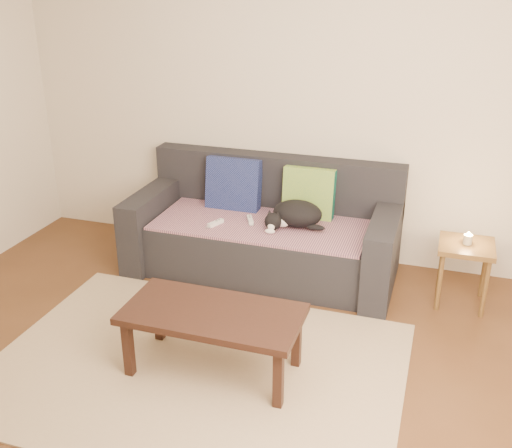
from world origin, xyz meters
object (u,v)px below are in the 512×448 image
sofa (264,234)px  wii_remote_b (216,223)px  side_table (465,255)px  cat (295,214)px  wii_remote_a (250,220)px  coffee_table (213,319)px

sofa → wii_remote_b: 0.43m
wii_remote_b → side_table: (1.85, 0.15, -0.06)m
wii_remote_b → sofa: bearing=-30.8°
cat → wii_remote_a: cat is taller
cat → coffee_table: cat is taller
sofa → wii_remote_b: (-0.32, -0.24, 0.15)m
cat → coffee_table: size_ratio=0.44×
coffee_table → cat: bearing=83.6°
cat → side_table: bearing=-7.9°
wii_remote_a → cat: bearing=-112.1°
wii_remote_b → coffee_table: 1.25m
wii_remote_a → coffee_table: bearing=163.2°
side_table → coffee_table: (-1.41, -1.32, -0.02)m
wii_remote_a → sofa: bearing=-69.3°
sofa → wii_remote_b: size_ratio=14.00×
sofa → cat: 0.36m
wii_remote_b → cat: bearing=-51.5°
wii_remote_a → side_table: 1.62m
wii_remote_a → side_table: size_ratio=0.31×
sofa → cat: (0.27, -0.07, 0.23)m
coffee_table → sofa: bearing=94.8°
sofa → side_table: sofa is taller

